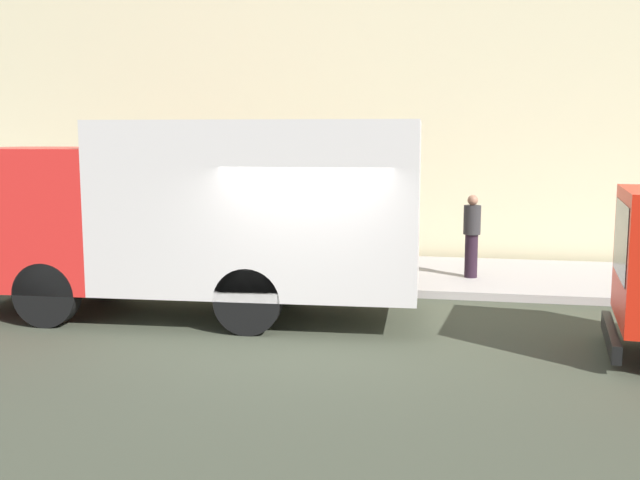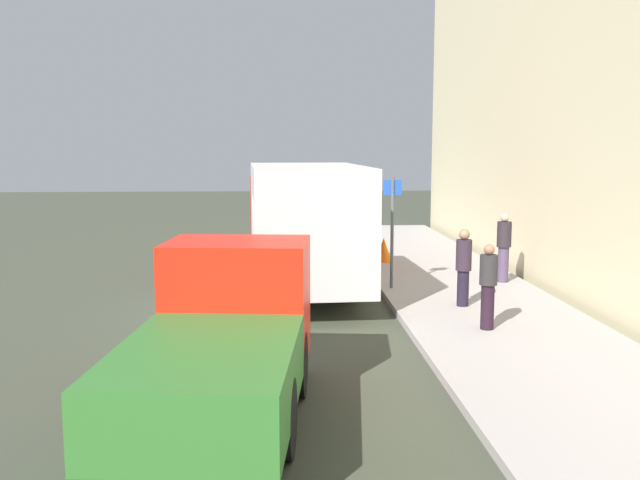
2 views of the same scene
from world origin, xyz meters
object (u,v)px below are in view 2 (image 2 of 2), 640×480
(pedestrian_walking, at_px, (504,246))
(pedestrian_third, at_px, (488,284))
(traffic_cone_orange, at_px, (384,250))
(street_sign_post, at_px, (392,223))
(small_flatbed_truck, at_px, (224,341))
(large_utility_truck, at_px, (303,222))
(pedestrian_standing, at_px, (464,265))

(pedestrian_walking, bearing_deg, pedestrian_third, 122.17)
(traffic_cone_orange, bearing_deg, street_sign_post, -95.61)
(street_sign_post, bearing_deg, small_flatbed_truck, -114.14)
(large_utility_truck, distance_m, traffic_cone_orange, 4.47)
(pedestrian_standing, bearing_deg, small_flatbed_truck, -158.34)
(pedestrian_walking, bearing_deg, traffic_cone_orange, 1.42)
(traffic_cone_orange, height_order, street_sign_post, street_sign_post)
(small_flatbed_truck, bearing_deg, street_sign_post, 71.96)
(pedestrian_walking, xyz_separation_m, pedestrian_standing, (-1.73, -2.61, -0.04))
(pedestrian_third, bearing_deg, small_flatbed_truck, -108.11)
(pedestrian_standing, height_order, pedestrian_third, pedestrian_standing)
(pedestrian_third, xyz_separation_m, street_sign_post, (-1.20, 4.01, 0.73))
(small_flatbed_truck, distance_m, pedestrian_walking, 10.58)
(small_flatbed_truck, xyz_separation_m, traffic_cone_orange, (3.88, 11.68, -0.56))
(large_utility_truck, relative_size, pedestrian_standing, 4.47)
(small_flatbed_truck, xyz_separation_m, pedestrian_standing, (4.74, 5.76, -0.03))
(street_sign_post, bearing_deg, pedestrian_standing, -58.69)
(large_utility_truck, xyz_separation_m, traffic_cone_orange, (2.53, 3.47, -1.23))
(pedestrian_walking, relative_size, pedestrian_standing, 1.05)
(pedestrian_third, distance_m, traffic_cone_orange, 7.94)
(large_utility_truck, height_order, pedestrian_walking, large_utility_truck)
(small_flatbed_truck, distance_m, street_sign_post, 8.58)
(pedestrian_third, bearing_deg, large_utility_truck, 160.19)
(pedestrian_standing, height_order, street_sign_post, street_sign_post)
(pedestrian_walking, height_order, street_sign_post, street_sign_post)
(street_sign_post, bearing_deg, pedestrian_third, -73.31)
(traffic_cone_orange, bearing_deg, small_flatbed_truck, -108.37)
(pedestrian_walking, bearing_deg, street_sign_post, 64.10)
(small_flatbed_truck, distance_m, pedestrian_standing, 7.46)
(traffic_cone_orange, xyz_separation_m, street_sign_post, (-0.38, -3.87, 1.23))
(pedestrian_walking, distance_m, pedestrian_third, 4.90)
(traffic_cone_orange, bearing_deg, pedestrian_standing, -81.69)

